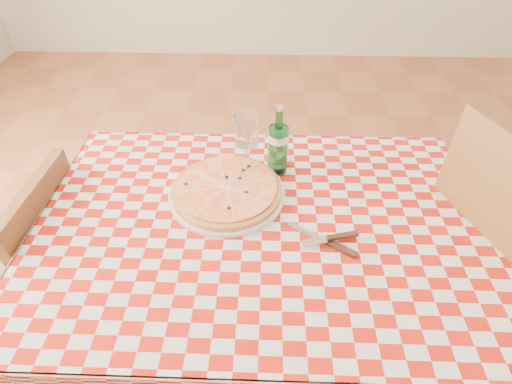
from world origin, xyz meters
TOP-DOWN VIEW (x-y plane):
  - dining_table at (0.00, 0.00)m, footprint 1.20×0.80m
  - tablecloth at (0.00, 0.00)m, footprint 1.30×0.90m
  - chair_near at (0.75, -0.00)m, footprint 0.61×0.61m
  - chair_far at (-0.76, 0.05)m, footprint 0.39×0.39m
  - pizza_plate at (-0.11, 0.11)m, footprint 0.43×0.43m
  - water_bottle at (0.04, 0.24)m, footprint 0.08×0.08m
  - wine_glass at (-0.06, 0.26)m, footprint 0.09×0.09m
  - cutlery at (0.18, -0.07)m, footprint 0.24×0.21m

SIDE VIEW (x-z plane):
  - chair_far at x=-0.76m, z-range 0.06..0.89m
  - chair_near at x=0.75m, z-range 0.08..1.13m
  - dining_table at x=0.00m, z-range 0.28..1.03m
  - tablecloth at x=0.00m, z-range 0.75..0.76m
  - cutlery at x=0.18m, z-range 0.76..0.78m
  - pizza_plate at x=-0.11m, z-range 0.76..0.80m
  - wine_glass at x=-0.06m, z-range 0.76..0.95m
  - water_bottle at x=0.04m, z-range 0.76..1.00m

